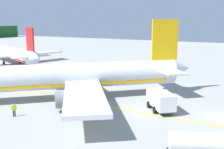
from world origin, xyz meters
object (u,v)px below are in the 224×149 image
at_px(airliner_foreground, 66,77).
at_px(service_truck_fuel, 161,100).
at_px(crew_marshaller, 14,109).
at_px(service_truck_baggage, 210,144).
at_px(airliner_mid_apron, 10,53).

relative_size(airliner_foreground, service_truck_fuel, 5.94).
distance_m(airliner_foreground, service_truck_fuel, 14.72).
xyz_separation_m(airliner_foreground, service_truck_fuel, (1.42, -14.53, -1.91)).
bearing_deg(crew_marshaller, service_truck_baggage, -88.10).
distance_m(service_truck_fuel, crew_marshaller, 18.69).
xyz_separation_m(service_truck_baggage, crew_marshaller, (-0.77, 23.15, -0.42)).
distance_m(airliner_foreground, crew_marshaller, 9.99).
relative_size(service_truck_baggage, crew_marshaller, 4.16).
xyz_separation_m(airliner_foreground, service_truck_baggage, (-8.91, -22.66, -1.99)).
xyz_separation_m(service_truck_fuel, service_truck_baggage, (-10.33, -8.13, -0.08)).
distance_m(service_truck_baggage, crew_marshaller, 23.17).
bearing_deg(airliner_foreground, service_truck_baggage, -111.47).
xyz_separation_m(airliner_foreground, airliner_mid_apron, (19.74, 35.21, -0.51)).
height_order(service_truck_fuel, service_truck_baggage, service_truck_fuel).
relative_size(airliner_foreground, airliner_mid_apron, 0.96).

